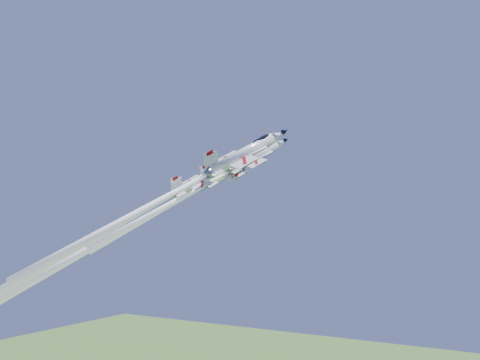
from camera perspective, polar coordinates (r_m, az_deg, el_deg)
The scene contains 4 objects.
jet_lead at distance 101.48m, azimuth -4.29°, elevation -0.83°, with size 20.34×28.32×28.58m.
jet_left at distance 102.47m, azimuth -10.01°, elevation -3.92°, with size 28.31×40.47×41.55m.
jet_right at distance 92.75m, azimuth -7.67°, elevation -1.67°, with size 24.96×34.76×35.09m.
jet_slot at distance 94.66m, azimuth -12.52°, elevation -4.54°, with size 22.64×32.41×33.30m.
Camera 1 is at (50.50, -87.01, 84.90)m, focal length 40.00 mm.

